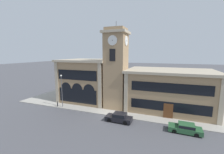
# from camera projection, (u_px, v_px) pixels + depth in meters

# --- Properties ---
(ground_plane) EXTENTS (300.00, 300.00, 0.00)m
(ground_plane) POSITION_uv_depth(u_px,v_px,m) (108.00, 116.00, 26.23)
(ground_plane) COLOR #4C4C51
(sidewalk_kerb) EXTENTS (43.05, 14.17, 0.15)m
(sidewalk_kerb) POSITION_uv_depth(u_px,v_px,m) (120.00, 103.00, 32.77)
(sidewalk_kerb) COLOR #A39E93
(sidewalk_kerb) RESTS_ON ground_plane
(clock_tower) EXTENTS (4.61, 4.61, 16.74)m
(clock_tower) POSITION_uv_depth(u_px,v_px,m) (116.00, 69.00, 29.10)
(clock_tower) COLOR #9E7F5B
(clock_tower) RESTS_ON ground_plane
(town_hall_left_wing) EXTENTS (11.60, 10.39, 9.47)m
(town_hall_left_wing) POSITION_uv_depth(u_px,v_px,m) (89.00, 80.00, 34.89)
(town_hall_left_wing) COLOR #9E7F5B
(town_hall_left_wing) RESTS_ON ground_plane
(town_hall_right_wing) EXTENTS (15.97, 10.39, 7.75)m
(town_hall_right_wing) POSITION_uv_depth(u_px,v_px,m) (169.00, 90.00, 28.94)
(town_hall_right_wing) COLOR #9E7F5B
(town_hall_right_wing) RESTS_ON ground_plane
(parked_car_near) EXTENTS (4.26, 1.87, 1.42)m
(parked_car_near) POSITION_uv_depth(u_px,v_px,m) (119.00, 117.00, 23.89)
(parked_car_near) COLOR black
(parked_car_near) RESTS_ON ground_plane
(parked_car_mid) EXTENTS (4.34, 1.86, 1.30)m
(parked_car_mid) POSITION_uv_depth(u_px,v_px,m) (185.00, 128.00, 20.59)
(parked_car_mid) COLOR #285633
(parked_car_mid) RESTS_ON ground_plane
(street_lamp) EXTENTS (0.36, 0.36, 6.53)m
(street_lamp) POSITION_uv_depth(u_px,v_px,m) (62.00, 86.00, 29.66)
(street_lamp) COLOR #4C4C51
(street_lamp) RESTS_ON sidewalk_kerb
(bollard) EXTENTS (0.18, 0.18, 1.06)m
(bollard) POSITION_uv_depth(u_px,v_px,m) (58.00, 104.00, 30.35)
(bollard) COLOR black
(bollard) RESTS_ON sidewalk_kerb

